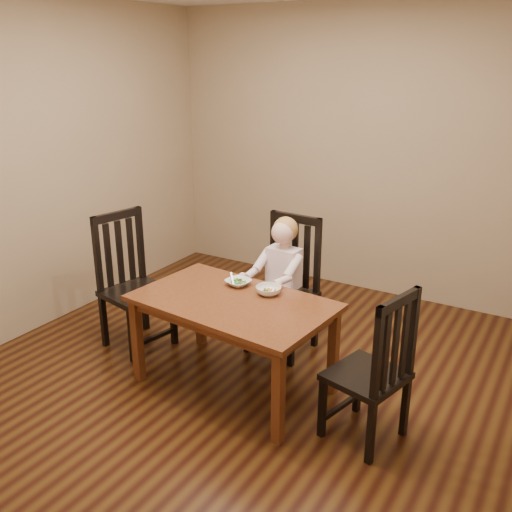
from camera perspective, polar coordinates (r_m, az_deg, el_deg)
The scene contains 9 objects.
room at distance 3.78m, azimuth -0.40°, elevation 5.93°, with size 4.01×4.01×2.71m.
dining_table at distance 3.91m, azimuth -2.32°, elevation -5.45°, with size 1.40×0.92×0.67m.
chair_child at distance 4.48m, azimuth 2.98°, elevation -3.12°, with size 0.49×0.47×1.07m.
chair_left at distance 4.63m, azimuth -12.30°, elevation -2.71°, with size 0.53×0.55×1.08m.
chair_right at distance 3.50m, azimuth 11.71°, elevation -11.19°, with size 0.50×0.52×1.00m.
toddler at distance 4.38m, azimuth 2.65°, elevation -1.59°, with size 0.33×0.42×0.57m, color silver, non-canonical shape.
bowl_peas at distance 4.11m, azimuth -1.78°, elevation -2.66°, with size 0.17×0.17×0.04m, color white.
bowl_veg at distance 3.95m, azimuth 1.26°, elevation -3.45°, with size 0.18×0.18×0.06m, color white.
fork at distance 4.10m, azimuth -2.39°, elevation -2.33°, with size 0.10×0.11×0.05m.
Camera 1 is at (1.91, -3.14, 2.25)m, focal length 40.00 mm.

